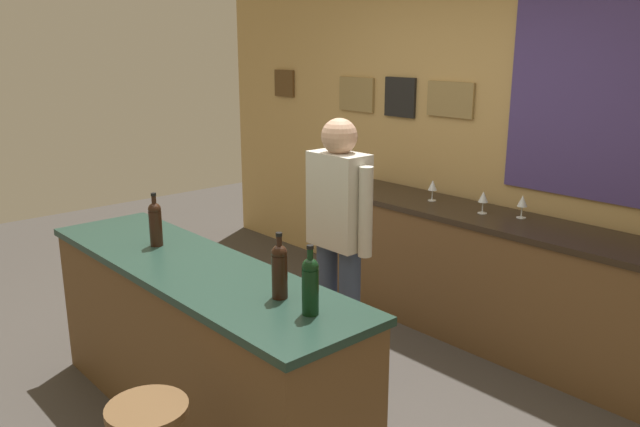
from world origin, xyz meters
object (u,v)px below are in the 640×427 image
Objects in this scene: wine_bottle_b at (280,269)px; wine_bottle_c at (310,284)px; wine_glass_d at (522,202)px; wine_glass_c at (483,198)px; wine_bottle_a at (155,222)px; wine_glass_a at (368,175)px; wine_glass_b at (433,186)px; bartender at (338,233)px.

wine_bottle_c is (0.23, -0.02, 0.00)m from wine_bottle_b.
wine_bottle_c is 2.12m from wine_glass_d.
wine_bottle_a is at bearing -110.96° from wine_glass_c.
wine_bottle_c reaches higher than wine_glass_a.
wine_glass_b is (0.60, 0.06, 0.00)m from wine_glass_a.
wine_bottle_b is at bearing 176.15° from wine_bottle_c.
wine_glass_b is 1.00× the size of wine_glass_d.
wine_bottle_c is 2.07m from wine_glass_c.
wine_bottle_c is at bearing -3.85° from wine_bottle_b.
wine_glass_d is at bearing 69.24° from bartender.
wine_glass_d is (0.24, 0.09, 0.00)m from wine_glass_c.
wine_bottle_c is (0.74, -0.86, 0.12)m from bartender.
wine_glass_b and wine_glass_c have the same top height.
wine_bottle_a is 2.09m from wine_glass_b.
bartender is 1.14m from wine_bottle_c.
bartender is 10.45× the size of wine_glass_c.
wine_glass_c is at bearing 69.04° from wine_bottle_a.
wine_glass_a is at bearing 128.49° from wine_bottle_c.
wine_glass_d is at bearing 5.45° from wine_glass_a.
bartender is at bearing -110.76° from wine_glass_d.
bartender is at bearing 58.26° from wine_bottle_a.
wine_bottle_a is 1.29m from wine_bottle_c.
wine_bottle_b is at bearing -55.56° from wine_glass_a.
wine_bottle_c is (1.29, 0.03, 0.00)m from wine_bottle_a.
bartender is at bearing -78.78° from wine_glass_b.
wine_glass_c is (0.23, 1.14, 0.07)m from bartender.
wine_bottle_b is at bearing 2.53° from wine_bottle_a.
wine_bottle_b reaches higher than wine_glass_c.
wine_bottle_a is 1.97× the size of wine_glass_b.
wine_bottle_c is 2.26m from wine_glass_b.
wine_glass_a is at bearing -174.10° from wine_glass_b.
wine_glass_a and wine_glass_c have the same top height.
bartender reaches higher than wine_glass_d.
wine_glass_d is at bearing 5.07° from wine_glass_b.
bartender is 5.29× the size of wine_bottle_a.
wine_glass_d is (-0.04, 2.08, -0.05)m from wine_bottle_b.
wine_bottle_b is 1.97× the size of wine_glass_d.
wine_glass_a is 1.00× the size of wine_glass_c.
bartender reaches higher than wine_glass_c.
bartender reaches higher than wine_glass_a.
wine_glass_a is 1.00× the size of wine_glass_b.
wine_bottle_b is 0.23m from wine_bottle_c.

